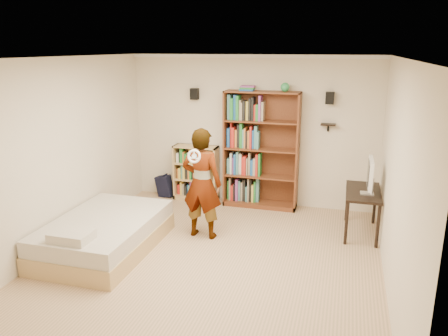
# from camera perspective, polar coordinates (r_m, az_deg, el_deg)

# --- Properties ---
(ground) EXTENTS (4.50, 5.00, 0.01)m
(ground) POSITION_cam_1_polar(r_m,az_deg,el_deg) (6.10, -1.72, -12.08)
(ground) COLOR tan
(ground) RESTS_ON ground
(room_shell) EXTENTS (4.52, 5.02, 2.71)m
(room_shell) POSITION_cam_1_polar(r_m,az_deg,el_deg) (5.51, -1.87, 4.38)
(room_shell) COLOR beige
(room_shell) RESTS_ON ground
(crown_molding) EXTENTS (4.50, 5.00, 0.06)m
(crown_molding) POSITION_cam_1_polar(r_m,az_deg,el_deg) (5.40, -1.96, 13.87)
(crown_molding) COLOR white
(crown_molding) RESTS_ON room_shell
(speaker_left) EXTENTS (0.14, 0.12, 0.20)m
(speaker_left) POSITION_cam_1_polar(r_m,az_deg,el_deg) (8.05, -3.87, 9.63)
(speaker_left) COLOR black
(speaker_left) RESTS_ON room_shell
(speaker_right) EXTENTS (0.14, 0.12, 0.20)m
(speaker_right) POSITION_cam_1_polar(r_m,az_deg,el_deg) (7.60, 13.66, 8.88)
(speaker_right) COLOR black
(speaker_right) RESTS_ON room_shell
(wall_shelf) EXTENTS (0.25, 0.16, 0.02)m
(wall_shelf) POSITION_cam_1_polar(r_m,az_deg,el_deg) (7.67, 13.45, 5.55)
(wall_shelf) COLOR black
(wall_shelf) RESTS_ON room_shell
(tall_bookshelf) EXTENTS (1.32, 0.39, 2.09)m
(tall_bookshelf) POSITION_cam_1_polar(r_m,az_deg,el_deg) (7.79, 4.87, 2.29)
(tall_bookshelf) COLOR brown
(tall_bookshelf) RESTS_ON ground
(low_bookshelf) EXTENTS (0.83, 0.31, 1.04)m
(low_bookshelf) POSITION_cam_1_polar(r_m,az_deg,el_deg) (8.28, -3.66, -0.64)
(low_bookshelf) COLOR tan
(low_bookshelf) RESTS_ON ground
(computer_desk) EXTENTS (0.51, 1.03, 0.70)m
(computer_desk) POSITION_cam_1_polar(r_m,az_deg,el_deg) (7.13, 17.52, -5.52)
(computer_desk) COLOR black
(computer_desk) RESTS_ON ground
(imac) EXTENTS (0.19, 0.55, 0.54)m
(imac) POSITION_cam_1_polar(r_m,az_deg,el_deg) (6.81, 18.35, -1.08)
(imac) COLOR white
(imac) RESTS_ON computer_desk
(daybed) EXTENTS (1.31, 2.02, 0.60)m
(daybed) POSITION_cam_1_polar(r_m,az_deg,el_deg) (6.53, -15.32, -7.83)
(daybed) COLOR beige
(daybed) RESTS_ON ground
(person) EXTENTS (0.64, 0.45, 1.70)m
(person) POSITION_cam_1_polar(r_m,az_deg,el_deg) (6.55, -2.91, -2.04)
(person) COLOR black
(person) RESTS_ON ground
(wii_wheel) EXTENTS (0.20, 0.08, 0.20)m
(wii_wheel) POSITION_cam_1_polar(r_m,az_deg,el_deg) (6.13, -3.92, 1.53)
(wii_wheel) COLOR white
(wii_wheel) RESTS_ON person
(navy_bag) EXTENTS (0.35, 0.26, 0.43)m
(navy_bag) POSITION_cam_1_polar(r_m,az_deg,el_deg) (8.58, -7.77, -2.31)
(navy_bag) COLOR black
(navy_bag) RESTS_ON ground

